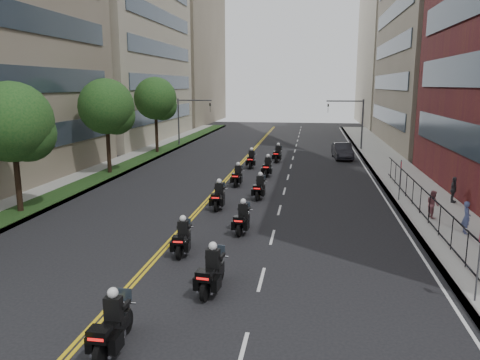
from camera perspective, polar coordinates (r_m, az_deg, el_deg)
The scene contains 26 objects.
ground at distance 14.27m, azimuth -13.31°, elevation -18.88°, with size 160.00×160.00×0.00m, color black.
sidewalk_right at distance 37.72m, azimuth 19.35°, elevation 0.05°, with size 4.00×90.00×0.15m, color gray.
sidewalk_left at distance 40.69m, azimuth -16.03°, elevation 1.06°, with size 4.00×90.00×0.15m, color gray.
grass_strip at distance 40.35m, azimuth -15.00°, elevation 1.17°, with size 2.00×90.00×0.04m, color #133513.
building_right_tan at distance 62.13m, azimuth 25.32°, elevation 17.73°, with size 15.11×28.00×30.00m.
building_right_far at distance 91.08m, azimuth 19.77°, elevation 14.55°, with size 15.00×28.00×26.00m, color #B0AA8E.
building_left_mid at distance 65.88m, azimuth -16.54°, elevation 19.67°, with size 16.11×28.00×34.00m.
building_left_far at distance 93.49m, azimuth -8.40°, elevation 14.99°, with size 16.00×28.00×26.00m, color #756855.
iron_fence at distance 24.94m, azimuth 22.60°, elevation -3.89°, with size 0.05×28.00×1.50m.
street_trees at distance 33.98m, azimuth -19.51°, elevation 7.47°, with size 4.40×38.40×7.98m.
traffic_signal_right at distance 53.67m, azimuth 13.70°, elevation 7.51°, with size 4.09×0.20×5.60m.
traffic_signal_left at distance 55.37m, azimuth -6.55°, elevation 7.87°, with size 4.09×0.20×5.60m.
motorcycle_0 at distance 13.74m, azimuth -15.31°, elevation -16.88°, with size 0.55×2.41×1.78m.
motorcycle_1 at distance 16.69m, azimuth -3.45°, elevation -11.21°, with size 0.69×2.42×1.79m.
motorcycle_2 at distance 20.39m, azimuth -7.00°, elevation -7.12°, with size 0.56×2.27×1.67m.
motorcycle_3 at distance 23.06m, azimuth 0.31°, elevation -4.81°, with size 0.60×2.28×1.68m.
motorcycle_4 at distance 27.44m, azimuth -2.61°, elevation -2.08°, with size 0.55×2.40×1.77m.
motorcycle_5 at distance 29.88m, azimuth 2.43°, elevation -1.00°, with size 0.63×2.32×1.71m.
motorcycle_6 at distance 33.72m, azimuth -0.28°, elevation 0.45°, with size 0.55×2.30×1.70m.
motorcycle_7 at distance 37.29m, azimuth 3.39°, elevation 1.53°, with size 0.57×2.39×1.76m.
motorcycle_8 at distance 40.97m, azimuth 1.39°, elevation 2.47°, with size 0.56×2.42×1.78m.
motorcycle_9 at distance 44.31m, azimuth 4.64°, elevation 3.13°, with size 0.70×2.44×1.81m.
parked_sedan at distance 47.13m, azimuth 12.36°, elevation 3.48°, with size 1.64×4.71×1.55m, color black.
pedestrian_a at distance 24.87m, azimuth 25.88°, elevation -4.13°, with size 0.57×0.38×1.57m, color #434D7C.
pedestrian_b at distance 27.10m, azimuth 22.45°, elevation -2.72°, with size 0.72×0.56×1.48m, color #86494F.
pedestrian_c at distance 31.02m, azimuth 24.58°, elevation -1.09°, with size 0.92×0.38×1.57m, color #393A40.
Camera 1 is at (4.86, -11.35, 7.15)m, focal length 35.00 mm.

